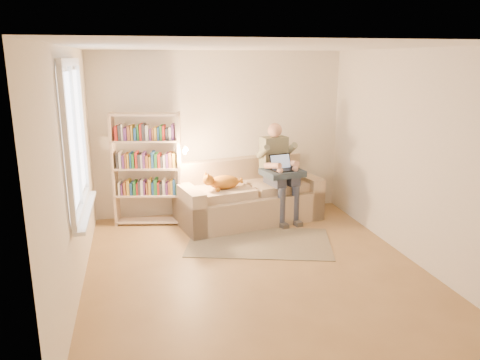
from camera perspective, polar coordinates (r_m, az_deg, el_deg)
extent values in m
plane|color=olive|center=(5.81, 1.74, -10.63)|extent=(4.50, 4.50, 0.00)
cube|color=white|center=(5.26, 1.97, 15.93)|extent=(4.00, 4.50, 0.02)
cube|color=silver|center=(5.26, -19.73, 0.81)|extent=(0.02, 4.50, 2.60)
cube|color=silver|center=(6.20, 20.07, 2.76)|extent=(0.02, 4.50, 2.60)
cube|color=silver|center=(7.55, -2.49, 5.62)|extent=(4.00, 0.02, 2.60)
cube|color=silver|center=(3.35, 11.68, -6.28)|extent=(4.00, 0.02, 2.60)
plane|color=white|center=(5.39, -19.50, 4.94)|extent=(0.00, 1.50, 1.50)
cube|color=white|center=(5.32, -20.12, 13.35)|extent=(0.05, 1.50, 0.08)
cube|color=white|center=(5.56, -18.71, -3.09)|extent=(0.05, 1.50, 0.08)
cube|color=white|center=(5.39, -19.39, 4.94)|extent=(0.04, 0.05, 1.50)
cube|color=white|center=(5.57, -18.26, -3.56)|extent=(0.12, 1.52, 0.04)
cube|color=tan|center=(7.34, 1.07, -3.22)|extent=(2.34, 1.42, 0.46)
cube|color=tan|center=(7.55, -0.18, 0.94)|extent=(2.18, 0.67, 0.47)
cube|color=tan|center=(6.96, -6.24, -3.47)|extent=(0.42, 1.01, 0.66)
cube|color=tan|center=(7.78, 7.60, -1.57)|extent=(0.42, 1.01, 0.66)
cube|color=#C1AC8D|center=(7.02, -2.34, -1.57)|extent=(1.04, 0.83, 0.13)
cube|color=#C1AC8D|center=(7.43, 4.67, -0.68)|extent=(1.04, 0.83, 0.13)
cube|color=gray|center=(7.37, 4.14, 3.13)|extent=(0.44, 0.30, 0.56)
sphere|color=tan|center=(7.29, 4.27, 6.07)|extent=(0.22, 0.22, 0.22)
cube|color=#373D4E|center=(7.17, 4.26, 0.05)|extent=(0.25, 0.48, 0.17)
cube|color=#373D4E|center=(7.29, 5.93, 0.25)|extent=(0.25, 0.48, 0.17)
cylinder|color=#373D4E|center=(7.09, 5.08, -3.31)|extent=(0.12, 0.12, 0.61)
cylinder|color=#373D4E|center=(7.21, 6.76, -3.05)|extent=(0.12, 0.12, 0.61)
ellipsoid|color=orange|center=(6.94, -2.25, -0.31)|extent=(0.50, 0.33, 0.21)
sphere|color=orange|center=(6.80, -4.18, -0.05)|extent=(0.16, 0.16, 0.16)
cylinder|color=orange|center=(7.09, -0.59, -0.32)|extent=(0.23, 0.09, 0.06)
cube|color=#293847|center=(7.19, 5.25, 0.90)|extent=(0.67, 0.59, 0.09)
cube|color=black|center=(7.14, 5.42, 1.26)|extent=(0.40, 0.32, 0.02)
cube|color=black|center=(7.21, 4.97, 2.28)|extent=(0.37, 0.16, 0.23)
plane|color=#8CA5CC|center=(7.21, 4.97, 2.28)|extent=(0.34, 0.17, 0.31)
cube|color=beige|center=(7.27, -15.06, 1.22)|extent=(0.09, 0.26, 1.71)
cube|color=beige|center=(7.11, -7.34, 1.30)|extent=(0.09, 0.26, 1.71)
cube|color=beige|center=(7.40, -10.94, -4.86)|extent=(1.05, 0.46, 0.03)
cube|color=beige|center=(7.27, -11.09, -1.76)|extent=(1.05, 0.46, 0.03)
cube|color=beige|center=(7.17, -11.25, 1.44)|extent=(1.05, 0.46, 0.03)
cube|color=beige|center=(7.09, -11.42, 4.73)|extent=(1.05, 0.46, 0.03)
cube|color=beige|center=(7.03, -11.58, 7.85)|extent=(1.05, 0.46, 0.03)
cube|color=#995933|center=(7.24, -11.14, -0.88)|extent=(0.89, 0.38, 0.20)
cube|color=gold|center=(7.14, -11.30, 2.35)|extent=(0.89, 0.38, 0.20)
cube|color=#1E4C8C|center=(7.07, -11.47, 5.65)|extent=(0.89, 0.38, 0.20)
cylinder|color=silver|center=(7.10, -7.95, 1.73)|extent=(0.09, 0.09, 0.04)
cone|color=silver|center=(6.92, -6.90, 3.63)|extent=(0.14, 0.16, 0.14)
cube|color=#7E735B|center=(6.55, 2.37, -7.57)|extent=(2.20, 1.66, 0.01)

